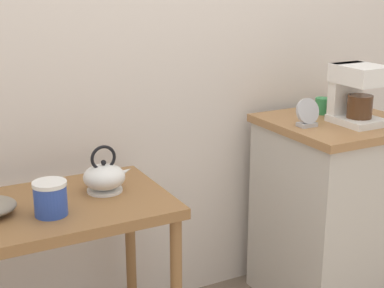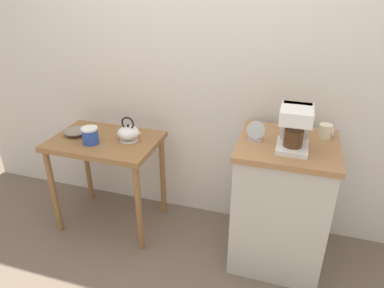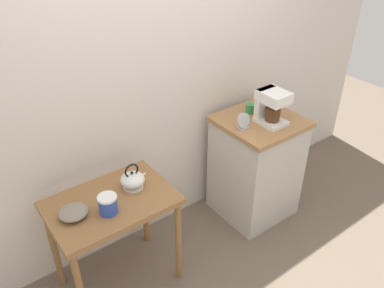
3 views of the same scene
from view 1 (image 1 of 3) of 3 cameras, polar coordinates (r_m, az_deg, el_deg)
The scene contains 9 objects.
back_wall at distance 2.64m, azimuth -0.07°, elevation 13.59°, with size 4.40×0.10×2.80m, color silver.
wooden_table at distance 2.18m, azimuth -12.76°, elevation -8.42°, with size 0.78×0.53×0.74m.
kitchen_counter at distance 2.83m, azimuth 13.75°, elevation -6.50°, with size 0.61×0.59×0.90m.
teakettle at distance 2.19m, azimuth -8.64°, elevation -3.24°, with size 0.19×0.16×0.18m.
canister_enamel at distance 2.02m, azimuth -13.86°, elevation -5.24°, with size 0.12×0.12×0.12m.
coffee_maker at distance 2.63m, azimuth 15.92°, elevation 5.04°, with size 0.18×0.22×0.26m.
mug_small_cream at distance 2.93m, azimuth 15.64°, elevation 4.23°, with size 0.09×0.08×0.09m.
mug_tall_green at distance 2.79m, azimuth 12.86°, elevation 3.71°, with size 0.08×0.07×0.08m.
table_clock at distance 2.53m, azimuth 11.38°, elevation 2.92°, with size 0.11×0.06×0.12m.
Camera 1 is at (-1.12, -1.86, 1.54)m, focal length 53.80 mm.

